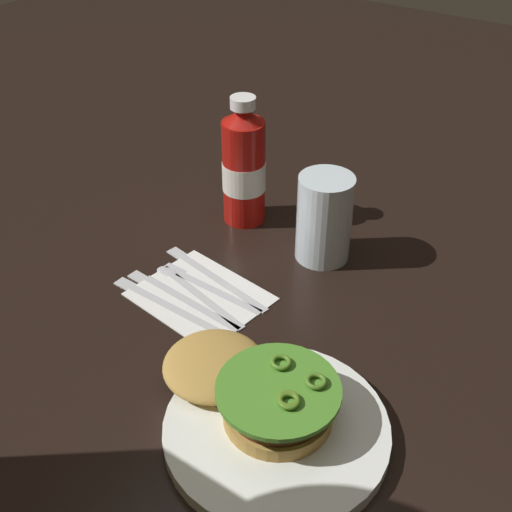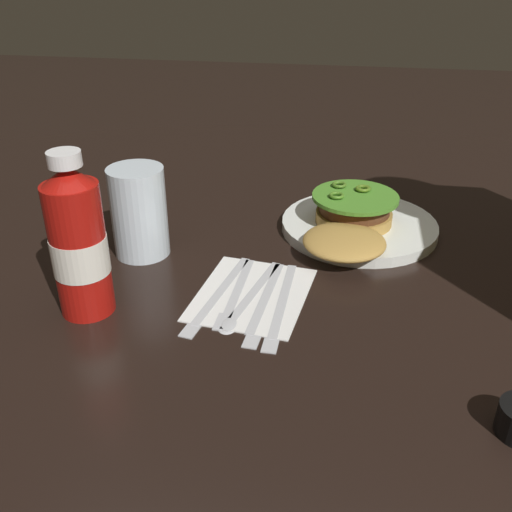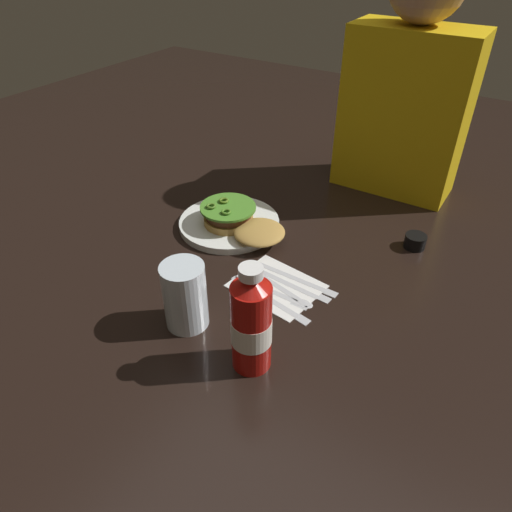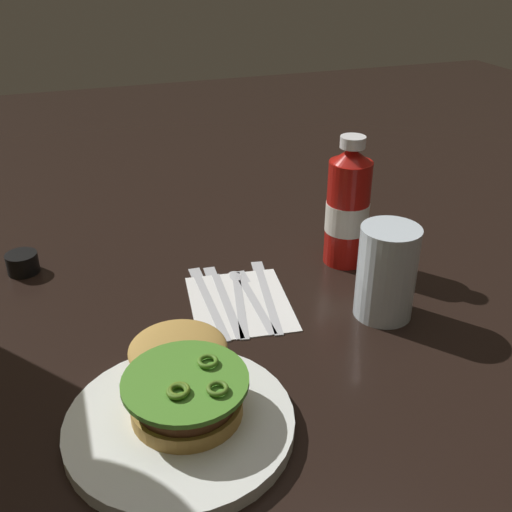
{
  "view_description": "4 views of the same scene",
  "coord_description": "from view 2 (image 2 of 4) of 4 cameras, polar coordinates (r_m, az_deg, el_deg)",
  "views": [
    {
      "loc": [
        -0.38,
        0.5,
        0.57
      ],
      "look_at": [
        0.02,
        -0.07,
        0.06
      ],
      "focal_mm": 45.61,
      "sensor_mm": 36.0,
      "label": 1
    },
    {
      "loc": [
        0.71,
        0.09,
        0.41
      ],
      "look_at": [
        0.04,
        -0.02,
        0.04
      ],
      "focal_mm": 40.81,
      "sensor_mm": 36.0,
      "label": 2
    },
    {
      "loc": [
        0.43,
        -0.67,
        0.63
      ],
      "look_at": [
        0.02,
        -0.01,
        0.05
      ],
      "focal_mm": 32.77,
      "sensor_mm": 36.0,
      "label": 3
    },
    {
      "loc": [
        -0.62,
        0.2,
        0.47
      ],
      "look_at": [
        0.05,
        -0.03,
        0.09
      ],
      "focal_mm": 42.18,
      "sensor_mm": 36.0,
      "label": 4
    }
  ],
  "objects": [
    {
      "name": "burger_sandwich",
      "position": [
        0.89,
        9.27,
        3.49
      ],
      "size": [
        0.22,
        0.14,
        0.05
      ],
      "color": "#B0853E",
      "rests_on": "dinner_plate"
    },
    {
      "name": "spoon_utensil",
      "position": [
        0.74,
        -1.25,
        -4.6
      ],
      "size": [
        0.18,
        0.06,
        0.0
      ],
      "color": "silver",
      "rests_on": "napkin"
    },
    {
      "name": "dinner_plate",
      "position": [
        0.94,
        10.06,
        2.92
      ],
      "size": [
        0.24,
        0.24,
        0.02
      ],
      "primitive_type": "cylinder",
      "color": "white",
      "rests_on": "ground_plane"
    },
    {
      "name": "butter_knife",
      "position": [
        0.75,
        -4.1,
        -4.0
      ],
      "size": [
        0.2,
        0.05,
        0.0
      ],
      "color": "silver",
      "rests_on": "napkin"
    },
    {
      "name": "water_glass",
      "position": [
        0.85,
        -11.4,
        4.26
      ],
      "size": [
        0.08,
        0.08,
        0.13
      ],
      "primitive_type": "cylinder",
      "color": "silver",
      "rests_on": "ground_plane"
    },
    {
      "name": "steak_knife",
      "position": [
        0.73,
        2.37,
        -5.07
      ],
      "size": [
        0.2,
        0.02,
        0.0
      ],
      "color": "silver",
      "rests_on": "napkin"
    },
    {
      "name": "ground_plane",
      "position": [
        0.82,
        1.75,
        -1.27
      ],
      "size": [
        3.0,
        3.0,
        0.0
      ],
      "primitive_type": "plane",
      "color": "black"
    },
    {
      "name": "table_knife",
      "position": [
        0.74,
        0.69,
        -4.79
      ],
      "size": [
        0.2,
        0.03,
        0.0
      ],
      "color": "silver",
      "rests_on": "napkin"
    },
    {
      "name": "fork_utensil",
      "position": [
        0.75,
        -2.17,
        -3.99
      ],
      "size": [
        0.18,
        0.02,
        0.0
      ],
      "color": "silver",
      "rests_on": "napkin"
    },
    {
      "name": "napkin",
      "position": [
        0.76,
        -0.37,
        -3.72
      ],
      "size": [
        0.19,
        0.16,
        0.0
      ],
      "primitive_type": "cube",
      "rotation": [
        0.0,
        0.0,
        -0.13
      ],
      "color": "white",
      "rests_on": "ground_plane"
    },
    {
      "name": "ketchup_bottle",
      "position": [
        0.72,
        -17.01,
        1.13
      ],
      "size": [
        0.07,
        0.07,
        0.21
      ],
      "color": "#AA130D",
      "rests_on": "ground_plane"
    }
  ]
}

